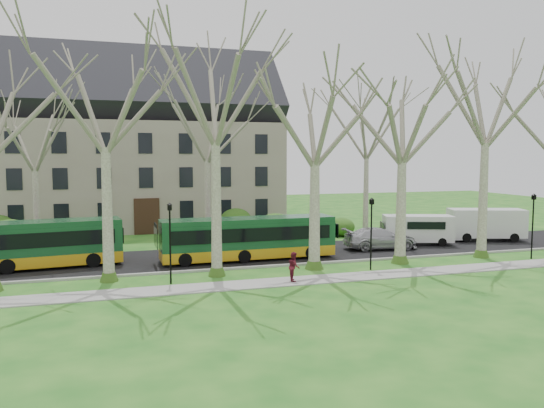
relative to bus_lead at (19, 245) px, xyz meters
The scene contains 15 objects.
ground 15.34m from the bus_lead, 19.51° to the right, with size 120.00×120.00×0.00m, color #1E611B.
sidewalk 16.34m from the bus_lead, 27.84° to the right, with size 70.00×2.00×0.06m, color gray.
road 14.47m from the bus_lead, ahead, with size 80.00×8.00×0.06m, color black.
curb 14.91m from the bus_lead, 14.04° to the right, with size 80.00×0.25×0.14m, color #A5A39E.
building 21.68m from the bus_lead, 66.07° to the left, with size 26.50×12.20×16.00m.
tree_row_verge 16.12m from the bus_lead, 18.44° to the right, with size 49.00×7.00×14.00m.
tree_row_far 15.00m from the bus_lead, 24.32° to the left, with size 33.00×7.00×12.00m.
lamp_row 15.66m from the bus_lead, 22.97° to the right, with size 36.22×0.22×4.30m.
hedges 13.19m from the bus_lead, 42.47° to the left, with size 30.60×8.60×2.00m.
bus_lead is the anchor object (origin of this frame).
bus_follow 14.08m from the bus_lead, ahead, with size 11.47×2.39×2.87m, color #134423, non-canonical shape.
sedan 24.33m from the bus_lead, ahead, with size 2.20×5.41×1.57m, color #A8A8AD.
van_a 28.07m from the bus_lead, ahead, with size 5.19×1.89×2.26m, color silver, non-canonical shape.
van_b 34.47m from the bus_lead, ahead, with size 5.86×2.13×2.56m, color silver, non-canonical shape.
pedestrian_b 16.77m from the bus_lead, 27.09° to the right, with size 0.78×0.60×1.60m, color maroon.
Camera 1 is at (-8.99, -29.54, 6.90)m, focal length 35.00 mm.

